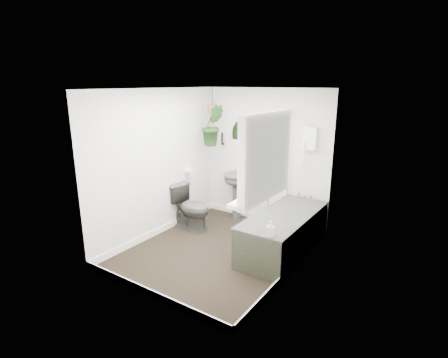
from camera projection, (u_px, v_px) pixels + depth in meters
The scene contains 22 objects.
floor at pixel (218, 251), 5.14m from camera, with size 2.30×2.80×0.02m, color black.
ceiling at pixel (218, 88), 4.52m from camera, with size 2.30×2.80×0.02m, color white.
wall_back at pixel (265, 157), 5.96m from camera, with size 2.30×0.02×2.30m, color white.
wall_front at pixel (142, 203), 3.70m from camera, with size 2.30×0.02×2.30m, color white.
wall_left at pixel (157, 164), 5.45m from camera, with size 0.02×2.80×2.30m, color white.
wall_right at pixel (297, 188), 4.20m from camera, with size 0.02×2.80×2.30m, color white.
skirting at pixel (218, 247), 5.12m from camera, with size 2.30×2.80×0.10m, color white.
bathtub at pixel (284, 233), 5.03m from camera, with size 0.72×1.72×0.58m, color #3A3B36, non-canonical shape.
bath_screen at pixel (280, 157), 5.33m from camera, with size 0.04×0.72×1.40m, color silver, non-canonical shape.
shower_box at pixel (310, 138), 5.36m from camera, with size 0.20×0.10×0.35m, color white.
oval_mirror at pixel (241, 135), 6.07m from camera, with size 0.46×0.03×0.62m, color beige.
wall_sconce at pixel (222, 139), 6.30m from camera, with size 0.04×0.04×0.22m, color black.
toilet_roll_holder at pixel (189, 171), 6.04m from camera, with size 0.11×0.11×0.11m, color white.
window_recess at pixel (267, 157), 3.55m from camera, with size 0.08×1.00×0.90m, color white.
window_sill at pixel (259, 195), 3.70m from camera, with size 0.18×1.00×0.04m, color white.
window_blinds at pixel (263, 156), 3.57m from camera, with size 0.01×0.86×0.76m, color white.
toilet at pixel (191, 207), 5.82m from camera, with size 0.42×0.73×0.75m, color #3A3B36.
pedestal_sink at pixel (237, 196), 6.25m from camera, with size 0.48×0.41×0.82m, color #3A3B36, non-canonical shape.
sill_plant at pixel (268, 175), 3.93m from camera, with size 0.21×0.18×0.24m, color black.
hanging_plant at pixel (213, 125), 5.86m from camera, with size 0.38×0.30×0.69m, color black.
soap_bottle at pixel (270, 229), 4.20m from camera, with size 0.09×0.09×0.19m, color #342B29.
hanging_pot at pixel (213, 108), 5.78m from camera, with size 0.16×0.16×0.12m, color brown.
Camera 1 is at (2.67, -3.83, 2.38)m, focal length 28.00 mm.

